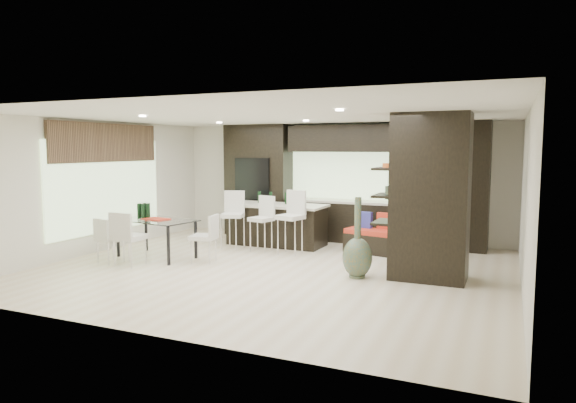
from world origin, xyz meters
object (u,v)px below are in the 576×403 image
at_px(stool_left, 233,226).
at_px(floor_vase, 358,238).
at_px(stool_right, 290,229).
at_px(stool_mid, 261,229).
at_px(chair_far, 111,242).
at_px(bench, 376,242).
at_px(chair_end, 204,240).
at_px(kitchen_island, 277,225).
at_px(chair_near, 130,241).
at_px(dining_table, 157,238).

distance_m(stool_left, floor_vase, 3.37).
distance_m(stool_right, floor_vase, 2.20).
relative_size(stool_mid, chair_far, 1.18).
height_order(stool_right, bench, stool_right).
xyz_separation_m(stool_left, chair_far, (-1.43, -2.08, -0.11)).
bearing_deg(stool_left, chair_end, -101.17).
relative_size(kitchen_island, floor_vase, 1.62).
bearing_deg(chair_far, kitchen_island, 66.57).
xyz_separation_m(stool_left, chair_near, (-0.94, -2.12, -0.04)).
bearing_deg(stool_right, chair_near, -123.19).
relative_size(kitchen_island, bench, 1.72).
xyz_separation_m(kitchen_island, stool_right, (0.67, -0.80, 0.07)).
bearing_deg(stool_mid, bench, 32.66).
bearing_deg(chair_end, bench, -64.88).
xyz_separation_m(stool_mid, chair_far, (-2.10, -2.09, -0.07)).
height_order(bench, chair_far, chair_far).
height_order(floor_vase, dining_table, floor_vase).
distance_m(stool_left, stool_mid, 0.67).
bearing_deg(chair_near, stool_left, 66.54).
relative_size(stool_right, chair_near, 1.13).
bearing_deg(floor_vase, stool_right, 143.77).
xyz_separation_m(stool_right, floor_vase, (1.77, -1.29, 0.15)).
distance_m(dining_table, chair_far, 0.88).
bearing_deg(chair_end, chair_far, 103.18).
height_order(stool_left, chair_end, stool_left).
relative_size(bench, chair_near, 1.38).
height_order(bench, chair_end, chair_end).
xyz_separation_m(bench, chair_far, (-4.34, -2.81, 0.15)).
bearing_deg(chair_far, stool_right, 49.60).
distance_m(stool_right, chair_end, 1.80).
distance_m(dining_table, chair_end, 1.09).
distance_m(stool_mid, dining_table, 2.11).
bearing_deg(dining_table, stool_right, 39.98).
xyz_separation_m(bench, chair_end, (-2.77, -2.08, 0.17)).
xyz_separation_m(stool_right, dining_table, (-2.28, -1.34, -0.14)).
xyz_separation_m(stool_right, chair_far, (-2.76, -2.07, -0.13)).
xyz_separation_m(chair_near, chair_far, (-0.49, 0.04, -0.07)).
distance_m(stool_left, dining_table, 1.65).
relative_size(stool_left, stool_mid, 1.07).
height_order(kitchen_island, chair_near, chair_near).
bearing_deg(floor_vase, kitchen_island, 139.33).
bearing_deg(dining_table, bench, 37.85).
bearing_deg(bench, dining_table, -138.57).
relative_size(stool_right, floor_vase, 0.77).
height_order(stool_right, chair_end, stool_right).
bearing_deg(stool_right, bench, 39.13).
distance_m(stool_right, bench, 1.76).
xyz_separation_m(stool_mid, floor_vase, (2.43, -1.32, 0.21)).
height_order(chair_near, chair_end, chair_near).
height_order(stool_mid, chair_far, stool_mid).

